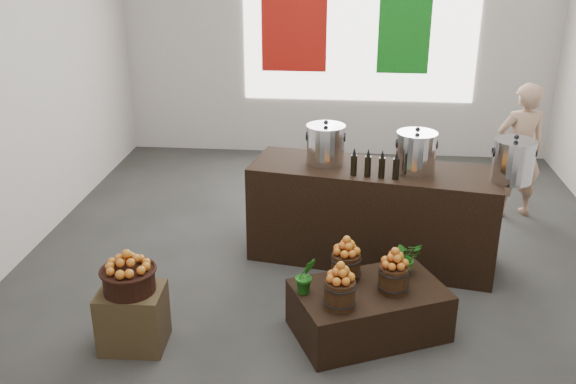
# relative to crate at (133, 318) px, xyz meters

# --- Properties ---
(ground) EXTENTS (7.00, 7.00, 0.00)m
(ground) POSITION_rel_crate_xyz_m (1.44, 1.39, -0.24)
(ground) COLOR #373735
(ground) RESTS_ON ground
(back_wall) EXTENTS (6.00, 0.04, 4.00)m
(back_wall) POSITION_rel_crate_xyz_m (1.44, 4.89, 1.76)
(back_wall) COLOR #BDB6AE
(back_wall) RESTS_ON ground
(back_opening) EXTENTS (3.20, 0.02, 2.40)m
(back_opening) POSITION_rel_crate_xyz_m (1.74, 4.87, 1.76)
(back_opening) COLOR white
(back_opening) RESTS_ON back_wall
(deco_red_left) EXTENTS (0.90, 0.04, 1.40)m
(deco_red_left) POSITION_rel_crate_xyz_m (0.84, 4.86, 1.66)
(deco_red_left) COLOR #B1150D
(deco_red_left) RESTS_ON back_wall
(deco_green_right) EXTENTS (0.70, 0.04, 1.00)m
(deco_green_right) POSITION_rel_crate_xyz_m (2.34, 4.86, 1.46)
(deco_green_right) COLOR #116F17
(deco_green_right) RESTS_ON back_wall
(crate) EXTENTS (0.51, 0.42, 0.49)m
(crate) POSITION_rel_crate_xyz_m (0.00, 0.00, 0.00)
(crate) COLOR brown
(crate) RESTS_ON ground
(wicker_basket) EXTENTS (0.39, 0.39, 0.18)m
(wicker_basket) POSITION_rel_crate_xyz_m (0.00, 0.00, 0.33)
(wicker_basket) COLOR black
(wicker_basket) RESTS_ON crate
(apples_in_basket) EXTENTS (0.31, 0.31, 0.16)m
(apples_in_basket) POSITION_rel_crate_xyz_m (0.00, 0.00, 0.51)
(apples_in_basket) COLOR #A5051A
(apples_in_basket) RESTS_ON wicker_basket
(display_table) EXTENTS (1.36, 1.14, 0.40)m
(display_table) POSITION_rel_crate_xyz_m (1.83, 0.35, -0.04)
(display_table) COLOR black
(display_table) RESTS_ON ground
(apple_bucket_front_left) EXTENTS (0.23, 0.23, 0.22)m
(apple_bucket_front_left) POSITION_rel_crate_xyz_m (1.59, 0.06, 0.27)
(apple_bucket_front_left) COLOR #331B0E
(apple_bucket_front_left) RESTS_ON display_table
(apples_in_bucket_front_left) EXTENTS (0.18, 0.18, 0.16)m
(apples_in_bucket_front_left) POSITION_rel_crate_xyz_m (1.59, 0.06, 0.45)
(apples_in_bucket_front_left) COLOR #A5051A
(apples_in_bucket_front_left) RESTS_ON apple_bucket_front_left
(apple_bucket_front_right) EXTENTS (0.23, 0.23, 0.22)m
(apple_bucket_front_right) POSITION_rel_crate_xyz_m (2.00, 0.33, 0.27)
(apple_bucket_front_right) COLOR #331B0E
(apple_bucket_front_right) RESTS_ON display_table
(apples_in_bucket_front_right) EXTENTS (0.18, 0.18, 0.16)m
(apples_in_bucket_front_right) POSITION_rel_crate_xyz_m (2.00, 0.33, 0.45)
(apples_in_bucket_front_right) COLOR #A5051A
(apples_in_bucket_front_right) RESTS_ON apple_bucket_front_right
(apple_bucket_rear) EXTENTS (0.23, 0.23, 0.22)m
(apple_bucket_rear) POSITION_rel_crate_xyz_m (1.63, 0.50, 0.27)
(apple_bucket_rear) COLOR #331B0E
(apple_bucket_rear) RESTS_ON display_table
(apples_in_bucket_rear) EXTENTS (0.18, 0.18, 0.16)m
(apples_in_bucket_rear) POSITION_rel_crate_xyz_m (1.63, 0.50, 0.45)
(apples_in_bucket_rear) COLOR #A5051A
(apples_in_bucket_rear) RESTS_ON apple_bucket_rear
(herb_garnish_right) EXTENTS (0.32, 0.30, 0.29)m
(herb_garnish_right) POSITION_rel_crate_xyz_m (2.11, 0.63, 0.30)
(herb_garnish_right) COLOR #195B13
(herb_garnish_right) RESTS_ON display_table
(herb_garnish_left) EXTENTS (0.21, 0.19, 0.30)m
(herb_garnish_left) POSITION_rel_crate_xyz_m (1.32, 0.24, 0.31)
(herb_garnish_left) COLOR #195B13
(herb_garnish_left) RESTS_ON display_table
(counter) EXTENTS (2.43, 1.15, 0.95)m
(counter) POSITION_rel_crate_xyz_m (1.88, 1.63, 0.23)
(counter) COLOR black
(counter) RESTS_ON ground
(stock_pot_left) EXTENTS (0.36, 0.36, 0.36)m
(stock_pot_left) POSITION_rel_crate_xyz_m (1.41, 1.71, 0.89)
(stock_pot_left) COLOR silver
(stock_pot_left) RESTS_ON counter
(stock_pot_center) EXTENTS (0.36, 0.36, 0.36)m
(stock_pot_center) POSITION_rel_crate_xyz_m (2.24, 1.56, 0.89)
(stock_pot_center) COLOR silver
(stock_pot_center) RESTS_ON counter
(stock_pot_right) EXTENTS (0.36, 0.36, 0.36)m
(stock_pot_right) POSITION_rel_crate_xyz_m (3.08, 1.41, 0.89)
(stock_pot_right) COLOR silver
(stock_pot_right) RESTS_ON counter
(oil_cruets) EXTENTS (0.35, 0.12, 0.27)m
(oil_cruets) POSITION_rel_crate_xyz_m (1.83, 1.40, 0.84)
(oil_cruets) COLOR black
(oil_cruets) RESTS_ON counter
(shopper) EXTENTS (0.63, 0.48, 1.54)m
(shopper) POSITION_rel_crate_xyz_m (3.52, 2.85, 0.52)
(shopper) COLOR tan
(shopper) RESTS_ON ground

